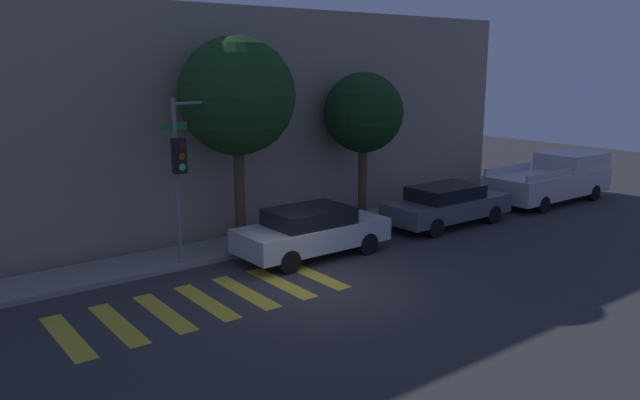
# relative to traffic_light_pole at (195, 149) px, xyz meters

# --- Properties ---
(ground_plane) EXTENTS (60.00, 60.00, 0.00)m
(ground_plane) POSITION_rel_traffic_light_pole_xyz_m (1.49, -3.37, -3.17)
(ground_plane) COLOR #333335
(sidewalk) EXTENTS (26.00, 1.78, 0.14)m
(sidewalk) POSITION_rel_traffic_light_pole_xyz_m (1.49, 0.73, -3.10)
(sidewalk) COLOR gray
(sidewalk) RESTS_ON ground
(building_row) EXTENTS (26.00, 6.00, 7.09)m
(building_row) POSITION_rel_traffic_light_pole_xyz_m (1.49, 5.02, 0.37)
(building_row) COLOR gray
(building_row) RESTS_ON ground
(crosswalk) EXTENTS (6.63, 2.60, 0.00)m
(crosswalk) POSITION_rel_traffic_light_pole_xyz_m (-1.14, -2.57, -3.17)
(crosswalk) COLOR gold
(crosswalk) RESTS_ON ground
(traffic_light_pole) EXTENTS (2.55, 0.56, 4.51)m
(traffic_light_pole) POSITION_rel_traffic_light_pole_xyz_m (0.00, 0.00, 0.00)
(traffic_light_pole) COLOR slate
(traffic_light_pole) RESTS_ON ground
(sedan_near_corner) EXTENTS (4.41, 1.84, 1.42)m
(sedan_near_corner) POSITION_rel_traffic_light_pole_xyz_m (2.86, -1.27, -2.42)
(sedan_near_corner) COLOR #B7BABF
(sedan_near_corner) RESTS_ON ground
(sedan_middle) EXTENTS (4.68, 1.79, 1.38)m
(sedan_middle) POSITION_rel_traffic_light_pole_xyz_m (8.54, -1.27, -2.43)
(sedan_middle) COLOR #4C5156
(sedan_middle) RESTS_ON ground
(pickup_truck) EXTENTS (5.64, 2.11, 1.85)m
(pickup_truck) POSITION_rel_traffic_light_pole_xyz_m (14.79, -1.27, -2.24)
(pickup_truck) COLOR #BCBCC1
(pickup_truck) RESTS_ON ground
(tree_near_corner) EXTENTS (3.38, 3.38, 6.15)m
(tree_near_corner) POSITION_rel_traffic_light_pole_xyz_m (1.77, 0.81, 1.27)
(tree_near_corner) COLOR #4C3823
(tree_near_corner) RESTS_ON ground
(tree_midblock) EXTENTS (2.67, 2.67, 5.10)m
(tree_midblock) POSITION_rel_traffic_light_pole_xyz_m (6.57, 0.81, 0.57)
(tree_midblock) COLOR #4C3823
(tree_midblock) RESTS_ON ground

